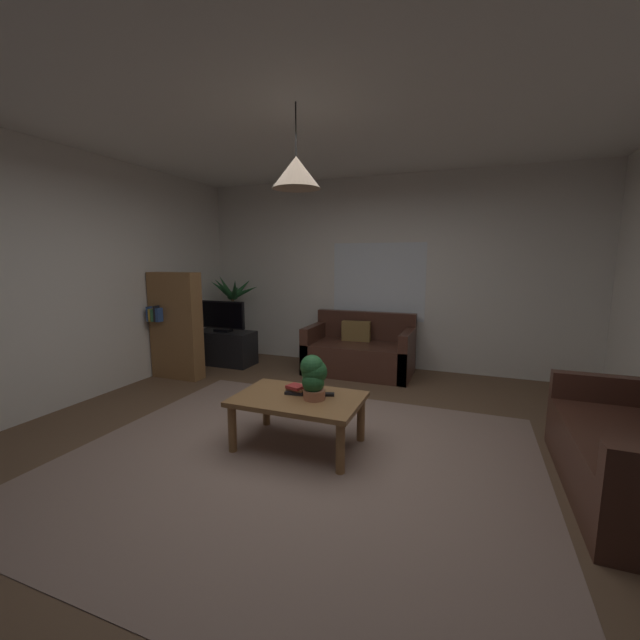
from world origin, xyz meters
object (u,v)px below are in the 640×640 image
coffee_table (298,404)px  remote_on_table_0 (318,394)px  book_on_table_1 (296,389)px  book_on_table_2 (296,387)px  tv_stand (225,348)px  pendant_lamp (296,172)px  bookshelf_corner (176,326)px  potted_plant_on_table (313,375)px  book_on_table_0 (295,392)px  remote_on_table_1 (325,394)px  potted_palm_corner (233,317)px  tv (223,316)px  couch_under_window (359,353)px

coffee_table → remote_on_table_0: remote_on_table_0 is taller
book_on_table_1 → book_on_table_2: bearing=-176.8°
tv_stand → pendant_lamp: bearing=-43.5°
coffee_table → bookshelf_corner: bearing=152.3°
remote_on_table_0 → potted_plant_on_table: (-0.00, -0.08, 0.18)m
book_on_table_1 → remote_on_table_0: (0.19, 0.03, -0.02)m
book_on_table_0 → remote_on_table_0: size_ratio=0.99×
book_on_table_0 → book_on_table_2: (-0.00, 0.00, 0.05)m
book_on_table_1 → bookshelf_corner: 2.54m
coffee_table → remote_on_table_1: size_ratio=6.55×
book_on_table_0 → book_on_table_1: 0.02m
potted_palm_corner → bookshelf_corner: 1.29m
book_on_table_2 → tv: (-2.07, 1.93, 0.24)m
tv → pendant_lamp: size_ratio=1.16×
bookshelf_corner → remote_on_table_0: bearing=-24.5°
book_on_table_1 → bookshelf_corner: (-2.26, 1.14, 0.23)m
book_on_table_0 → couch_under_window: bearing=91.4°
coffee_table → book_on_table_2: book_on_table_2 is taller
pendant_lamp → tv: bearing=136.8°
book_on_table_1 → pendant_lamp: (0.05, -0.07, 1.75)m
tv_stand → potted_palm_corner: (-0.14, 0.48, 0.39)m
remote_on_table_1 → potted_plant_on_table: (-0.07, -0.09, 0.18)m
couch_under_window → book_on_table_0: size_ratio=9.09×
book_on_table_2 → pendant_lamp: 1.73m
book_on_table_0 → tv_stand: bearing=136.6°
tv_stand → book_on_table_1: bearing=-43.3°
book_on_table_1 → tv: size_ratio=0.21×
remote_on_table_0 → tv: tv is taller
couch_under_window → pendant_lamp: bearing=-87.3°
pendant_lamp → coffee_table: bearing=180.0°
remote_on_table_1 → tv_stand: 3.02m
remote_on_table_0 → tv: (-2.26, 1.90, 0.29)m
tv_stand → pendant_lamp: (2.13, -2.02, 1.97)m
tv → bookshelf_corner: bookshelf_corner is taller
remote_on_table_0 → pendant_lamp: bearing=171.6°
potted_plant_on_table → remote_on_table_0: bearing=87.3°
remote_on_table_1 → bookshelf_corner: bearing=-131.2°
potted_palm_corner → pendant_lamp: size_ratio=2.15×
couch_under_window → remote_on_table_0: (0.24, -2.21, 0.17)m
potted_plant_on_table → bookshelf_corner: size_ratio=0.26×
book_on_table_1 → coffee_table: bearing=-51.7°
book_on_table_2 → remote_on_table_1: 0.26m
book_on_table_2 → remote_on_table_0: bearing=9.6°
remote_on_table_1 → couch_under_window: bearing=170.5°
potted_plant_on_table → tv_stand: (-2.26, 2.01, -0.38)m
book_on_table_0 → potted_plant_on_table: 0.27m
remote_on_table_1 → pendant_lamp: pendant_lamp is taller
tv_stand → tv: size_ratio=1.25×
book_on_table_0 → pendant_lamp: pendant_lamp is taller
tv_stand → tv: bearing=-90.0°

